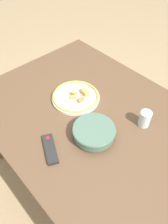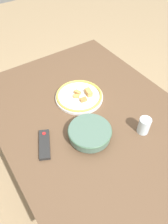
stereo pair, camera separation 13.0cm
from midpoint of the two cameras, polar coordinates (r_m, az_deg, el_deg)
ground_plane at (r=1.95m, az=3.22°, el=-15.62°), size 8.00×8.00×0.00m
dining_table at (r=1.39m, az=4.38°, el=-2.77°), size 1.44×1.08×0.75m
noodle_bowl at (r=1.19m, az=4.64°, el=-5.54°), size 0.24×0.24×0.07m
food_plate at (r=1.42m, az=1.40°, el=4.06°), size 0.31×0.31×0.05m
tv_remote at (r=1.19m, az=-7.22°, el=-8.54°), size 0.19×0.13×0.02m
drinking_glass at (r=1.27m, az=18.28°, el=-3.54°), size 0.07×0.07×0.10m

